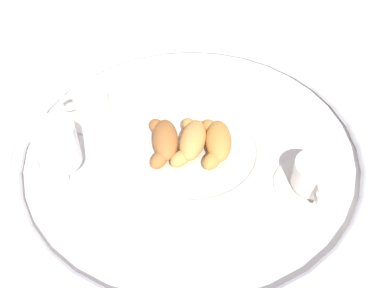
{
  "coord_description": "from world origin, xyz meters",
  "views": [
    {
      "loc": [
        -0.58,
        0.24,
        0.68
      ],
      "look_at": [
        -0.01,
        0.0,
        0.03
      ],
      "focal_mm": 44.55,
      "sensor_mm": 36.0,
      "label": 1
    }
  ],
  "objects_px": {
    "coffee_cup_near": "(313,178)",
    "croissant_large": "(217,141)",
    "pastry_plate": "(192,151)",
    "juice_glass_left": "(57,148)",
    "croissant_small": "(190,141)",
    "croissant_extra": "(164,140)",
    "coffee_cup_far": "(91,103)"
  },
  "relations": [
    {
      "from": "coffee_cup_near",
      "to": "croissant_large",
      "type": "bearing_deg",
      "value": 42.82
    },
    {
      "from": "pastry_plate",
      "to": "juice_glass_left",
      "type": "height_order",
      "value": "juice_glass_left"
    },
    {
      "from": "coffee_cup_near",
      "to": "croissant_small",
      "type": "bearing_deg",
      "value": 47.42
    },
    {
      "from": "croissant_extra",
      "to": "juice_glass_left",
      "type": "height_order",
      "value": "juice_glass_left"
    },
    {
      "from": "croissant_large",
      "to": "coffee_cup_far",
      "type": "relative_size",
      "value": 0.93
    },
    {
      "from": "coffee_cup_far",
      "to": "juice_glass_left",
      "type": "bearing_deg",
      "value": 150.93
    },
    {
      "from": "pastry_plate",
      "to": "coffee_cup_far",
      "type": "relative_size",
      "value": 1.93
    },
    {
      "from": "coffee_cup_far",
      "to": "croissant_small",
      "type": "bearing_deg",
      "value": -142.74
    },
    {
      "from": "croissant_extra",
      "to": "coffee_cup_far",
      "type": "distance_m",
      "value": 0.2
    },
    {
      "from": "croissant_large",
      "to": "croissant_extra",
      "type": "distance_m",
      "value": 0.1
    },
    {
      "from": "croissant_large",
      "to": "croissant_small",
      "type": "bearing_deg",
      "value": 64.85
    },
    {
      "from": "croissant_extra",
      "to": "croissant_small",
      "type": "bearing_deg",
      "value": -113.43
    },
    {
      "from": "pastry_plate",
      "to": "croissant_extra",
      "type": "relative_size",
      "value": 2.01
    },
    {
      "from": "croissant_small",
      "to": "croissant_extra",
      "type": "height_order",
      "value": "same"
    },
    {
      "from": "coffee_cup_far",
      "to": "coffee_cup_near",
      "type": "bearing_deg",
      "value": -137.71
    },
    {
      "from": "croissant_large",
      "to": "coffee_cup_near",
      "type": "xyz_separation_m",
      "value": [
        -0.14,
        -0.13,
        -0.01
      ]
    },
    {
      "from": "coffee_cup_near",
      "to": "juice_glass_left",
      "type": "height_order",
      "value": "juice_glass_left"
    },
    {
      "from": "croissant_extra",
      "to": "juice_glass_left",
      "type": "bearing_deg",
      "value": 88.78
    },
    {
      "from": "juice_glass_left",
      "to": "croissant_large",
      "type": "bearing_deg",
      "value": -99.13
    },
    {
      "from": "croissant_large",
      "to": "coffee_cup_far",
      "type": "distance_m",
      "value": 0.28
    },
    {
      "from": "croissant_extra",
      "to": "coffee_cup_far",
      "type": "height_order",
      "value": "same"
    },
    {
      "from": "croissant_extra",
      "to": "coffee_cup_near",
      "type": "relative_size",
      "value": 0.96
    },
    {
      "from": "juice_glass_left",
      "to": "croissant_small",
      "type": "bearing_deg",
      "value": -95.8
    },
    {
      "from": "pastry_plate",
      "to": "croissant_small",
      "type": "xyz_separation_m",
      "value": [
        0.0,
        0.0,
        0.03
      ]
    },
    {
      "from": "croissant_large",
      "to": "croissant_small",
      "type": "xyz_separation_m",
      "value": [
        0.02,
        0.05,
        0.0
      ]
    },
    {
      "from": "croissant_large",
      "to": "pastry_plate",
      "type": "bearing_deg",
      "value": 65.44
    },
    {
      "from": "croissant_small",
      "to": "coffee_cup_near",
      "type": "xyz_separation_m",
      "value": [
        -0.16,
        -0.17,
        -0.01
      ]
    },
    {
      "from": "pastry_plate",
      "to": "juice_glass_left",
      "type": "xyz_separation_m",
      "value": [
        0.03,
        0.24,
        0.08
      ]
    },
    {
      "from": "croissant_small",
      "to": "croissant_large",
      "type": "bearing_deg",
      "value": -115.15
    },
    {
      "from": "croissant_large",
      "to": "juice_glass_left",
      "type": "height_order",
      "value": "juice_glass_left"
    },
    {
      "from": "croissant_large",
      "to": "croissant_small",
      "type": "relative_size",
      "value": 1.06
    },
    {
      "from": "pastry_plate",
      "to": "coffee_cup_near",
      "type": "relative_size",
      "value": 1.93
    }
  ]
}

